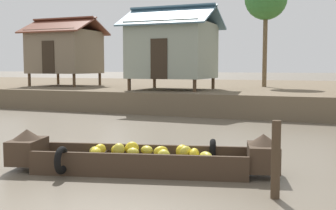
{
  "coord_description": "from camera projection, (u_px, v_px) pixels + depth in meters",
  "views": [
    {
      "loc": [
        3.46,
        -1.89,
        2.03
      ],
      "look_at": [
        -0.2,
        7.11,
        1.16
      ],
      "focal_mm": 45.42,
      "sensor_mm": 36.0,
      "label": 1
    }
  ],
  "objects": [
    {
      "name": "stilt_house_mid_left",
      "position": [
        173.0,
        49.0,
        20.36
      ],
      "size": [
        4.31,
        3.78,
        4.0
      ],
      "color": "#4C3826",
      "rests_on": "riverbank_strip"
    },
    {
      "name": "banana_boat",
      "position": [
        142.0,
        158.0,
        8.21
      ],
      "size": [
        5.23,
        2.37,
        0.79
      ],
      "color": "#3D2D21",
      "rests_on": "ground"
    },
    {
      "name": "mooring_post",
      "position": [
        276.0,
        160.0,
        6.52
      ],
      "size": [
        0.14,
        0.14,
        1.22
      ],
      "primitive_type": "cylinder",
      "color": "#423323",
      "rests_on": "ground"
    },
    {
      "name": "riverbank_strip",
      "position": [
        278.0,
        93.0,
        25.61
      ],
      "size": [
        160.0,
        20.0,
        0.94
      ],
      "primitive_type": "cube",
      "color": "brown",
      "rests_on": "ground"
    },
    {
      "name": "stilt_house_left",
      "position": [
        65.0,
        51.0,
        24.68
      ],
      "size": [
        4.13,
        3.55,
        3.93
      ],
      "color": "#4C3826",
      "rests_on": "riverbank_strip"
    },
    {
      "name": "ground_plane",
      "position": [
        211.0,
        136.0,
        12.45
      ],
      "size": [
        300.0,
        300.0,
        0.0
      ],
      "primitive_type": "plane",
      "color": "#665B4C"
    }
  ]
}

